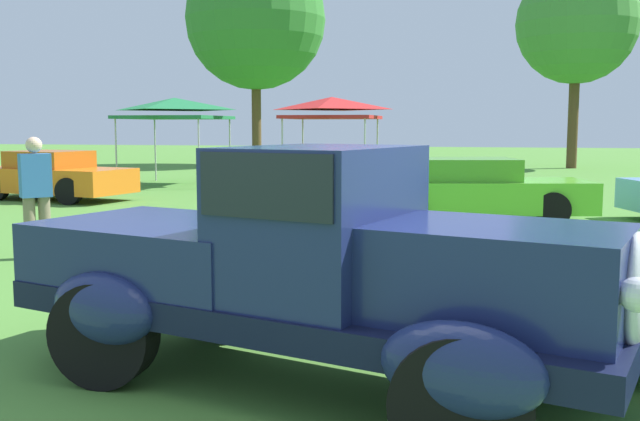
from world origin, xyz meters
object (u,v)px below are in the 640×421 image
(feature_pickup_truck, at_px, (311,266))
(canopy_tent_center_field, at_px, (332,107))
(spectator_between_cars, at_px, (36,193))
(show_car_orange, at_px, (53,176))
(canopy_tent_left_field, at_px, (175,107))
(show_car_lime, at_px, (471,191))

(feature_pickup_truck, relative_size, canopy_tent_center_field, 1.70)
(spectator_between_cars, distance_m, canopy_tent_center_field, 12.96)
(show_car_orange, height_order, canopy_tent_center_field, canopy_tent_center_field)
(feature_pickup_truck, relative_size, canopy_tent_left_field, 1.56)
(spectator_between_cars, relative_size, canopy_tent_left_field, 0.57)
(show_car_orange, xyz_separation_m, canopy_tent_left_field, (1.03, 5.06, 1.82))
(feature_pickup_truck, xyz_separation_m, canopy_tent_left_field, (-8.32, 16.36, 1.56))
(canopy_tent_center_field, bearing_deg, spectator_between_cars, -96.62)
(feature_pickup_truck, bearing_deg, show_car_lime, 84.46)
(feature_pickup_truck, xyz_separation_m, show_car_lime, (0.91, 9.39, -0.27))
(show_car_lime, bearing_deg, spectator_between_cars, -137.24)
(show_car_lime, distance_m, spectator_between_cars, 7.91)
(show_car_orange, xyz_separation_m, canopy_tent_center_field, (5.95, 5.51, 1.82))
(feature_pickup_truck, xyz_separation_m, spectator_between_cars, (-4.89, 4.02, 0.05))
(feature_pickup_truck, height_order, show_car_orange, feature_pickup_truck)
(feature_pickup_truck, distance_m, show_car_lime, 9.43)
(show_car_orange, distance_m, canopy_tent_left_field, 5.48)
(show_car_orange, relative_size, spectator_between_cars, 2.49)
(spectator_between_cars, bearing_deg, show_car_orange, 121.53)
(canopy_tent_center_field, bearing_deg, show_car_lime, -59.82)
(feature_pickup_truck, height_order, spectator_between_cars, feature_pickup_truck)
(show_car_lime, relative_size, canopy_tent_left_field, 1.58)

